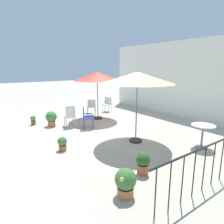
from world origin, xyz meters
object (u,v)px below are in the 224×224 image
Objects in this scene: patio_umbrella_0 at (97,77)px; potted_plant_2 at (51,118)px; patio_chair_2 at (86,116)px; patio_chair_0 at (107,103)px; patio_umbrella_1 at (137,78)px; patio_chair_3 at (91,106)px; potted_plant_1 at (126,182)px; potted_plant_4 at (62,143)px; potted_plant_0 at (33,120)px; potted_plant_3 at (143,162)px; cafe_table_0 at (203,132)px; patio_chair_1 at (70,115)px.

patio_umbrella_0 is 2.94m from potted_plant_2.
patio_umbrella_0 is 2.29m from patio_chair_2.
patio_umbrella_1 is at bearing -22.91° from patio_chair_0.
patio_chair_2 is 1.03× the size of patio_chair_3.
patio_chair_0 reaches higher than potted_plant_1.
potted_plant_4 is (3.55, -3.11, -0.28)m from patio_chair_3.
potted_plant_2 is at bearing 40.03° from potted_plant_0.
cafe_table_0 is at bearing 91.30° from potted_plant_3.
cafe_table_0 is (5.16, 0.77, -1.58)m from patio_umbrella_0.
patio_umbrella_0 reaches higher than potted_plant_4.
potted_plant_3 is at bearing -20.45° from patio_umbrella_0.
patio_chair_3 is 3.09m from potted_plant_0.
patio_chair_3 is at bearing 144.80° from patio_chair_2.
patio_chair_3 is at bearing 155.48° from potted_plant_1.
potted_plant_2 is 2.88m from potted_plant_4.
patio_chair_3 reaches higher than potted_plant_0.
potted_plant_1 is 1.00m from potted_plant_3.
patio_chair_1 is 5.32m from potted_plant_1.
patio_umbrella_0 is 2.66× the size of patio_chair_2.
potted_plant_1 is (6.79, -4.20, -0.15)m from patio_chair_0.
patio_umbrella_1 is 2.75× the size of patio_chair_2.
potted_plant_2 is (-3.60, -1.76, -1.85)m from patio_umbrella_1.
cafe_table_0 is at bearing 30.83° from potted_plant_2.
patio_chair_2 reaches higher than potted_plant_4.
patio_chair_0 is 0.92× the size of patio_chair_2.
patio_umbrella_0 is at bearing 153.21° from potted_plant_1.
patio_chair_2 is at bearing -164.98° from patio_umbrella_1.
patio_chair_3 reaches higher than potted_plant_3.
patio_chair_0 reaches higher than potted_plant_2.
patio_chair_1 is at bearing -62.63° from patio_chair_0.
patio_umbrella_0 is at bearing 74.62° from potted_plant_0.
potted_plant_0 is (-0.82, -2.97, -1.89)m from patio_umbrella_0.
patio_chair_2 is at bearing -49.01° from patio_umbrella_0.
potted_plant_2 is at bearing -136.90° from patio_chair_2.
patio_umbrella_1 is 5.32m from patio_chair_0.
potted_plant_1 is (4.56, -1.60, -0.21)m from patio_chair_2.
patio_umbrella_0 reaches higher than patio_chair_1.
patio_chair_1 is 1.41× the size of potted_plant_2.
patio_chair_0 is 1.47× the size of potted_plant_3.
potted_plant_4 is (-2.45, -3.77, -0.30)m from cafe_table_0.
patio_umbrella_0 reaches higher than patio_chair_2.
patio_umbrella_0 is at bearing 130.99° from patio_chair_2.
patio_chair_3 is at bearing -76.66° from patio_chair_0.
patio_umbrella_0 is 2.39m from patio_chair_1.
potted_plant_3 is at bearing 9.58° from potted_plant_0.
potted_plant_2 is (0.71, 0.60, 0.14)m from potted_plant_0.
cafe_table_0 is at bearing 8.52° from patio_umbrella_0.
potted_plant_0 is at bearing -85.78° from patio_chair_0.
potted_plant_1 reaches higher than potted_plant_4.
cafe_table_0 is 6.04m from patio_chair_3.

